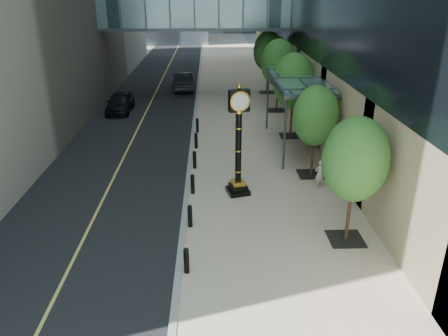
{
  "coord_description": "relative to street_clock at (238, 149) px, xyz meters",
  "views": [
    {
      "loc": [
        -1.79,
        -11.93,
        9.53
      ],
      "look_at": [
        -1.23,
        5.49,
        2.19
      ],
      "focal_mm": 35.0,
      "sensor_mm": 36.0,
      "label": 1
    }
  ],
  "objects": [
    {
      "name": "ground",
      "position": [
        0.49,
        -7.37,
        -2.38
      ],
      "size": [
        320.0,
        320.0,
        0.0
      ],
      "primitive_type": "plane",
      "color": "gray",
      "rests_on": "ground"
    },
    {
      "name": "road",
      "position": [
        -6.51,
        32.63,
        -2.37
      ],
      "size": [
        8.0,
        180.0,
        0.02
      ],
      "primitive_type": "cube",
      "color": "black",
      "rests_on": "ground"
    },
    {
      "name": "sidewalk",
      "position": [
        1.49,
        32.63,
        -2.35
      ],
      "size": [
        8.0,
        180.0,
        0.06
      ],
      "primitive_type": "cube",
      "color": "#BDA991",
      "rests_on": "ground"
    },
    {
      "name": "curb",
      "position": [
        -2.51,
        32.63,
        -2.35
      ],
      "size": [
        0.25,
        180.0,
        0.07
      ],
      "primitive_type": "cube",
      "color": "gray",
      "rests_on": "ground"
    },
    {
      "name": "skywalk",
      "position": [
        -2.51,
        20.63,
        5.33
      ],
      "size": [
        17.0,
        4.2,
        5.8
      ],
      "color": "slate",
      "rests_on": "ground"
    },
    {
      "name": "entrance_canopy",
      "position": [
        3.97,
        6.63,
        1.81
      ],
      "size": [
        3.0,
        8.0,
        4.38
      ],
      "color": "#383F44",
      "rests_on": "ground"
    },
    {
      "name": "bollard_row",
      "position": [
        -2.21,
        1.63,
        -1.87
      ],
      "size": [
        0.2,
        16.2,
        0.9
      ],
      "color": "black",
      "rests_on": "sidewalk"
    },
    {
      "name": "street_trees",
      "position": [
        4.09,
        9.97,
        1.33
      ],
      "size": [
        2.76,
        28.62,
        5.67
      ],
      "color": "black",
      "rests_on": "sidewalk"
    },
    {
      "name": "street_clock",
      "position": [
        0.0,
        0.0,
        0.0
      ],
      "size": [
        1.23,
        1.23,
        5.36
      ],
      "rotation": [
        0.0,
        0.0,
        0.25
      ],
      "color": "black",
      "rests_on": "sidewalk"
    },
    {
      "name": "pedestrian",
      "position": [
        4.11,
        0.43,
        -1.56
      ],
      "size": [
        0.64,
        0.53,
        1.52
      ],
      "primitive_type": "imported",
      "rotation": [
        0.0,
        0.0,
        3.48
      ],
      "color": "#A9A69B",
      "rests_on": "sidewalk"
    },
    {
      "name": "car_near",
      "position": [
        -8.56,
        15.33,
        -1.59
      ],
      "size": [
        1.87,
        4.55,
        1.54
      ],
      "primitive_type": "imported",
      "rotation": [
        0.0,
        0.0,
        -0.01
      ],
      "color": "black",
      "rests_on": "road"
    },
    {
      "name": "car_far",
      "position": [
        -3.96,
        23.2,
        -1.52
      ],
      "size": [
        2.34,
        5.31,
        1.7
      ],
      "primitive_type": "imported",
      "rotation": [
        0.0,
        0.0,
        3.25
      ],
      "color": "black",
      "rests_on": "road"
    }
  ]
}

